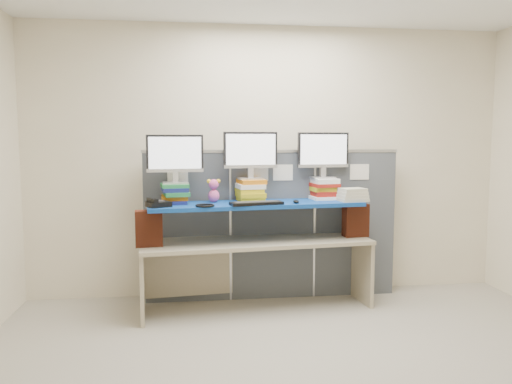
{
  "coord_description": "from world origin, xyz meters",
  "views": [
    {
      "loc": [
        -0.81,
        -3.19,
        1.63
      ],
      "look_at": [
        -0.21,
        1.49,
        1.13
      ],
      "focal_mm": 35.0,
      "sensor_mm": 36.0,
      "label": 1
    }
  ],
  "objects": [
    {
      "name": "mouse",
      "position": [
        0.16,
        1.38,
        1.05
      ],
      "size": [
        0.07,
        0.11,
        0.03
      ],
      "primitive_type": "ellipsoid",
      "rotation": [
        0.0,
        0.0,
        0.15
      ],
      "color": "black",
      "rests_on": "blue_board"
    },
    {
      "name": "room",
      "position": [
        0.0,
        0.0,
        1.4
      ],
      "size": [
        5.0,
        4.0,
        2.8
      ],
      "color": "#F8EBCC",
      "rests_on": "ground"
    },
    {
      "name": "desk_phone",
      "position": [
        -1.12,
        1.29,
        1.06
      ],
      "size": [
        0.25,
        0.24,
        0.08
      ],
      "rotation": [
        0.0,
        0.0,
        0.47
      ],
      "color": "black",
      "rests_on": "blue_board"
    },
    {
      "name": "blue_board",
      "position": [
        -0.21,
        1.49,
        1.02
      ],
      "size": [
        2.08,
        0.72,
        0.04
      ],
      "primitive_type": "cube",
      "rotation": [
        0.0,
        0.0,
        0.1
      ],
      "color": "navy",
      "rests_on": "brick_pier_left"
    },
    {
      "name": "cubicle_partition",
      "position": [
        -0.0,
        1.78,
        0.77
      ],
      "size": [
        2.6,
        0.06,
        1.53
      ],
      "color": "#464B52",
      "rests_on": "ground"
    },
    {
      "name": "monitor_left",
      "position": [
        -0.97,
        1.53,
        1.48
      ],
      "size": [
        0.53,
        0.17,
        0.46
      ],
      "rotation": [
        0.0,
        0.0,
        0.1
      ],
      "color": "#B2B1B6",
      "rests_on": "book_stack_left"
    },
    {
      "name": "brick_pier_right",
      "position": [
        0.8,
        1.55,
        0.83
      ],
      "size": [
        0.25,
        0.16,
        0.33
      ],
      "primitive_type": "cube",
      "rotation": [
        0.0,
        0.0,
        0.1
      ],
      "color": "maroon",
      "rests_on": "desk"
    },
    {
      "name": "headset",
      "position": [
        -0.7,
        1.26,
        1.04
      ],
      "size": [
        0.19,
        0.19,
        0.02
      ],
      "primitive_type": "torus",
      "rotation": [
        0.0,
        0.0,
        -0.1
      ],
      "color": "black",
      "rests_on": "blue_board"
    },
    {
      "name": "book_stack_center",
      "position": [
        -0.25,
        1.61,
        1.14
      ],
      "size": [
        0.29,
        0.34,
        0.21
      ],
      "color": "gold",
      "rests_on": "blue_board"
    },
    {
      "name": "plush_toy",
      "position": [
        -0.61,
        1.56,
        1.15
      ],
      "size": [
        0.13,
        0.1,
        0.22
      ],
      "rotation": [
        0.0,
        0.0,
        -0.25
      ],
      "color": "#D95293",
      "rests_on": "blue_board"
    },
    {
      "name": "keyboard",
      "position": [
        -0.22,
        1.32,
        1.05
      ],
      "size": [
        0.51,
        0.25,
        0.03
      ],
      "rotation": [
        0.0,
        0.0,
        0.18
      ],
      "color": "black",
      "rests_on": "blue_board"
    },
    {
      "name": "brick_pier_left",
      "position": [
        -1.2,
        1.34,
        0.83
      ],
      "size": [
        0.25,
        0.16,
        0.33
      ],
      "primitive_type": "cube",
      "rotation": [
        0.0,
        0.0,
        0.1
      ],
      "color": "maroon",
      "rests_on": "desk"
    },
    {
      "name": "monitor_right",
      "position": [
        0.5,
        1.68,
        1.5
      ],
      "size": [
        0.53,
        0.17,
        0.46
      ],
      "rotation": [
        0.0,
        0.0,
        0.1
      ],
      "color": "#B2B1B6",
      "rests_on": "book_stack_right"
    },
    {
      "name": "book_stack_left",
      "position": [
        -0.97,
        1.53,
        1.13
      ],
      "size": [
        0.29,
        0.34,
        0.18
      ],
      "color": "navy",
      "rests_on": "blue_board"
    },
    {
      "name": "desk",
      "position": [
        -0.21,
        1.49,
        0.53
      ],
      "size": [
        2.26,
        0.87,
        0.67
      ],
      "rotation": [
        0.0,
        0.0,
        0.1
      ],
      "color": "tan",
      "rests_on": "ground"
    },
    {
      "name": "monitor_center",
      "position": [
        -0.25,
        1.61,
        1.51
      ],
      "size": [
        0.53,
        0.17,
        0.46
      ],
      "rotation": [
        0.0,
        0.0,
        0.1
      ],
      "color": "#B2B1B6",
      "rests_on": "book_stack_center"
    },
    {
      "name": "binder_stack",
      "position": [
        0.74,
        1.47,
        1.09
      ],
      "size": [
        0.29,
        0.25,
        0.13
      ],
      "rotation": [
        0.0,
        0.0,
        0.15
      ],
      "color": "beige",
      "rests_on": "blue_board"
    },
    {
      "name": "book_stack_right",
      "position": [
        0.5,
        1.69,
        1.14
      ],
      "size": [
        0.29,
        0.33,
        0.21
      ],
      "color": "white",
      "rests_on": "blue_board"
    }
  ]
}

